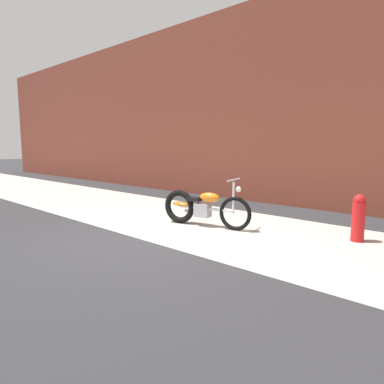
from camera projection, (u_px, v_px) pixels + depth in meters
ground_plane at (139, 239)px, 6.23m from camera, size 80.00×80.00×0.00m
sidewalk_slab at (202, 223)px, 7.50m from camera, size 36.00×3.50×0.01m
brick_building_wall at (284, 102)px, 9.62m from camera, size 36.00×0.50×5.77m
motorcycle_orange at (199, 207)px, 7.19m from camera, size 1.98×0.71×1.03m
fire_hydrant at (358, 218)px, 6.01m from camera, size 0.22×0.22×0.84m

